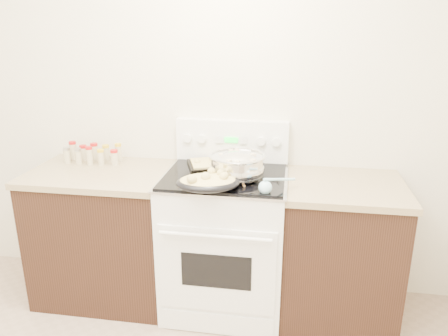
# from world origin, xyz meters

# --- Properties ---
(room_shell) EXTENTS (4.10, 3.60, 2.75)m
(room_shell) POSITION_xyz_m (0.00, 0.00, 1.70)
(room_shell) COLOR beige
(room_shell) RESTS_ON ground
(counter_left) EXTENTS (0.93, 0.67, 0.92)m
(counter_left) POSITION_xyz_m (-0.48, 1.43, 0.46)
(counter_left) COLOR black
(counter_left) RESTS_ON ground
(counter_right) EXTENTS (0.73, 0.67, 0.92)m
(counter_right) POSITION_xyz_m (1.08, 1.43, 0.46)
(counter_right) COLOR black
(counter_right) RESTS_ON ground
(kitchen_range) EXTENTS (0.78, 0.73, 1.22)m
(kitchen_range) POSITION_xyz_m (0.35, 1.42, 0.49)
(kitchen_range) COLOR white
(kitchen_range) RESTS_ON ground
(mixing_bowl) EXTENTS (0.44, 0.44, 0.20)m
(mixing_bowl) POSITION_xyz_m (0.43, 1.35, 1.02)
(mixing_bowl) COLOR silver
(mixing_bowl) RESTS_ON kitchen_range
(roasting_pan) EXTENTS (0.41, 0.32, 0.11)m
(roasting_pan) POSITION_xyz_m (0.29, 1.14, 0.99)
(roasting_pan) COLOR black
(roasting_pan) RESTS_ON kitchen_range
(baking_sheet) EXTENTS (0.43, 0.37, 0.06)m
(baking_sheet) POSITION_xyz_m (0.27, 1.57, 0.96)
(baking_sheet) COLOR black
(baking_sheet) RESTS_ON kitchen_range
(wooden_spoon) EXTENTS (0.14, 0.24, 0.04)m
(wooden_spoon) POSITION_xyz_m (0.40, 1.26, 0.95)
(wooden_spoon) COLOR tan
(wooden_spoon) RESTS_ON kitchen_range
(blue_ladle) EXTENTS (0.20, 0.21, 0.10)m
(blue_ladle) POSITION_xyz_m (0.63, 1.16, 0.98)
(blue_ladle) COLOR #A0D6EE
(blue_ladle) RESTS_ON kitchen_range
(spice_jars) EXTENTS (0.40, 0.15, 0.13)m
(spice_jars) POSITION_xyz_m (-0.61, 1.59, 0.98)
(spice_jars) COLOR #BFB28C
(spice_jars) RESTS_ON counter_left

